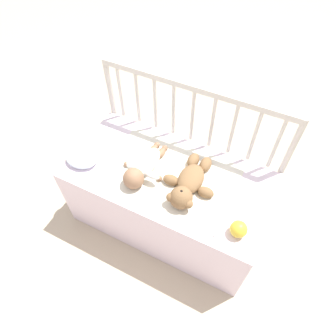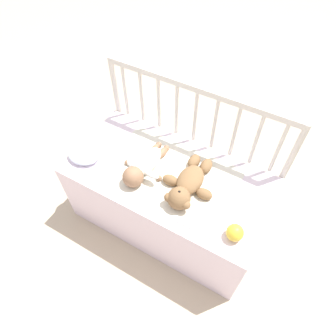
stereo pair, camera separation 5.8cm
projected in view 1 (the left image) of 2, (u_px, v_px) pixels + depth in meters
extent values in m
plane|color=#C6B293|center=(168.00, 218.00, 2.18)|extent=(12.00, 12.00, 0.00)
cube|color=silver|center=(168.00, 198.00, 1.98)|extent=(1.22, 0.62, 0.53)
cylinder|color=beige|center=(115.00, 117.00, 2.16)|extent=(0.04, 0.04, 0.94)
cylinder|color=beige|center=(279.00, 176.00, 1.83)|extent=(0.04, 0.04, 0.94)
cube|color=beige|center=(195.00, 88.00, 1.64)|extent=(1.19, 0.03, 0.04)
cylinder|color=beige|center=(121.00, 93.00, 1.95)|extent=(0.02, 0.02, 0.38)
cylinder|color=beige|center=(138.00, 98.00, 1.91)|extent=(0.02, 0.02, 0.38)
cylinder|color=beige|center=(155.00, 104.00, 1.88)|extent=(0.02, 0.02, 0.38)
cylinder|color=beige|center=(173.00, 110.00, 1.84)|extent=(0.02, 0.02, 0.38)
cylinder|color=beige|center=(192.00, 116.00, 1.80)|extent=(0.02, 0.02, 0.38)
cylinder|color=beige|center=(212.00, 123.00, 1.77)|extent=(0.02, 0.02, 0.38)
cylinder|color=beige|center=(233.00, 130.00, 1.73)|extent=(0.02, 0.02, 0.38)
cylinder|color=beige|center=(254.00, 137.00, 1.70)|extent=(0.02, 0.02, 0.38)
cylinder|color=beige|center=(277.00, 144.00, 1.66)|extent=(0.02, 0.02, 0.38)
cube|color=silver|center=(170.00, 174.00, 1.77)|extent=(0.77, 0.50, 0.01)
ellipsoid|color=olive|center=(191.00, 178.00, 1.70)|extent=(0.15, 0.22, 0.09)
sphere|color=olive|center=(181.00, 198.00, 1.59)|extent=(0.13, 0.13, 0.13)
sphere|color=tan|center=(181.00, 194.00, 1.57)|extent=(0.05, 0.05, 0.05)
sphere|color=black|center=(181.00, 192.00, 1.55)|extent=(0.02, 0.02, 0.02)
sphere|color=olive|center=(188.00, 204.00, 1.57)|extent=(0.05, 0.05, 0.05)
sphere|color=olive|center=(171.00, 197.00, 1.59)|extent=(0.05, 0.05, 0.05)
ellipsoid|color=olive|center=(205.00, 192.00, 1.65)|extent=(0.10, 0.07, 0.06)
ellipsoid|color=olive|center=(171.00, 180.00, 1.71)|extent=(0.10, 0.07, 0.06)
ellipsoid|color=olive|center=(206.00, 164.00, 1.77)|extent=(0.07, 0.11, 0.07)
ellipsoid|color=olive|center=(193.00, 160.00, 1.79)|extent=(0.07, 0.11, 0.07)
ellipsoid|color=white|center=(148.00, 161.00, 1.77)|extent=(0.12, 0.23, 0.09)
sphere|color=#936B4C|center=(134.00, 178.00, 1.68)|extent=(0.12, 0.12, 0.12)
ellipsoid|color=white|center=(152.00, 175.00, 1.68)|extent=(0.10, 0.04, 0.04)
ellipsoid|color=white|center=(131.00, 165.00, 1.79)|extent=(0.10, 0.04, 0.04)
sphere|color=#936B4C|center=(159.00, 178.00, 1.73)|extent=(0.03, 0.03, 0.03)
sphere|color=#936B4C|center=(127.00, 164.00, 1.79)|extent=(0.03, 0.03, 0.03)
ellipsoid|color=#936B4C|center=(161.00, 153.00, 1.84)|extent=(0.05, 0.10, 0.05)
ellipsoid|color=#936B4C|center=(153.00, 150.00, 1.86)|extent=(0.05, 0.10, 0.05)
sphere|color=#936B4C|center=(165.00, 148.00, 1.87)|extent=(0.04, 0.04, 0.04)
sphere|color=#936B4C|center=(157.00, 145.00, 1.89)|extent=(0.04, 0.04, 0.04)
ellipsoid|color=silver|center=(82.00, 158.00, 1.81)|extent=(0.21, 0.16, 0.06)
sphere|color=yellow|center=(239.00, 229.00, 1.50)|extent=(0.09, 0.09, 0.09)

